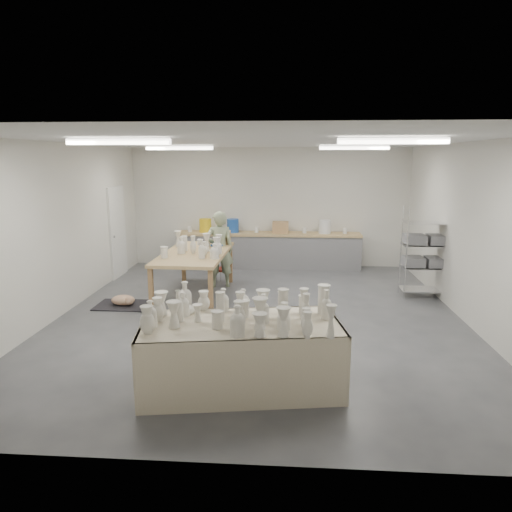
# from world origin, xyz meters

# --- Properties ---
(room) EXTENTS (8.00, 8.02, 3.00)m
(room) POSITION_xyz_m (-0.11, 0.08, 2.06)
(room) COLOR #424449
(room) RESTS_ON ground
(back_counter) EXTENTS (4.60, 0.60, 1.24)m
(back_counter) POSITION_xyz_m (-0.01, 3.68, 0.49)
(back_counter) COLOR tan
(back_counter) RESTS_ON ground
(wire_shelf) EXTENTS (0.88, 0.48, 1.80)m
(wire_shelf) POSITION_xyz_m (3.20, 1.40, 0.92)
(wire_shelf) COLOR silver
(wire_shelf) RESTS_ON ground
(drying_table) EXTENTS (2.49, 1.45, 1.20)m
(drying_table) POSITION_xyz_m (-0.07, -2.56, 0.47)
(drying_table) COLOR olive
(drying_table) RESTS_ON ground
(work_table) EXTENTS (1.28, 2.45, 1.28)m
(work_table) POSITION_xyz_m (-1.28, 1.14, 0.91)
(work_table) COLOR tan
(work_table) RESTS_ON ground
(rug) EXTENTS (1.00, 0.70, 0.02)m
(rug) POSITION_xyz_m (-2.60, 0.41, 0.01)
(rug) COLOR black
(rug) RESTS_ON ground
(cat) EXTENTS (0.52, 0.44, 0.19)m
(cat) POSITION_xyz_m (-2.58, 0.39, 0.12)
(cat) COLOR white
(cat) RESTS_ON rug
(potter) EXTENTS (0.68, 0.53, 1.64)m
(potter) POSITION_xyz_m (-0.97, 1.84, 0.82)
(potter) COLOR gray
(potter) RESTS_ON ground
(red_stool) EXTENTS (0.43, 0.43, 0.34)m
(red_stool) POSITION_xyz_m (-0.97, 2.11, 0.31)
(red_stool) COLOR #A22717
(red_stool) RESTS_ON ground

